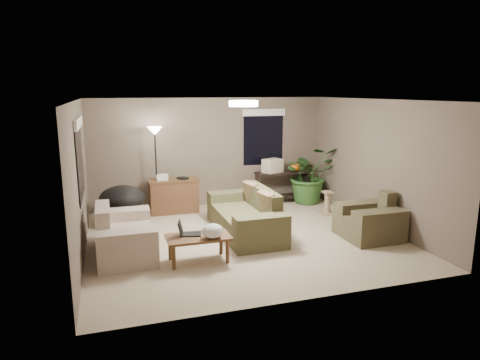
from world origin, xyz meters
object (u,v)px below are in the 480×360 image
object	(u,v)px
armchair	(370,222)
desk	(174,196)
papasan_chair	(122,202)
coffee_table	(198,240)
houseplant	(309,181)
main_sofa	(247,218)
console_table	(282,184)
loveseat	(124,237)
floor_lamp	(155,141)
cat_scratching_post	(327,204)

from	to	relation	value
armchair	desk	xyz separation A→B (m)	(-3.17, 2.74, 0.08)
armchair	papasan_chair	world-z (taller)	armchair
coffee_table	houseplant	xyz separation A→B (m)	(3.30, 2.80, 0.18)
desk	papasan_chair	bearing A→B (deg)	-152.67
main_sofa	console_table	distance (m)	2.45
armchair	coffee_table	xyz separation A→B (m)	(-3.23, -0.17, 0.06)
loveseat	floor_lamp	bearing A→B (deg)	70.07
coffee_table	desk	xyz separation A→B (m)	(0.06, 2.91, 0.02)
coffee_table	cat_scratching_post	bearing A→B (deg)	28.83
console_table	coffee_table	bearing A→B (deg)	-131.72
armchair	loveseat	bearing A→B (deg)	173.53
desk	armchair	bearing A→B (deg)	-40.81
desk	main_sofa	bearing A→B (deg)	-58.47
loveseat	coffee_table	bearing A→B (deg)	-30.70
coffee_table	papasan_chair	world-z (taller)	papasan_chair
desk	console_table	bearing A→B (deg)	2.32
loveseat	desk	world-z (taller)	loveseat
armchair	houseplant	xyz separation A→B (m)	(0.07, 2.63, 0.24)
armchair	desk	distance (m)	4.19
console_table	houseplant	world-z (taller)	houseplant
floor_lamp	cat_scratching_post	world-z (taller)	floor_lamp
papasan_chair	cat_scratching_post	distance (m)	4.35
papasan_chair	floor_lamp	world-z (taller)	floor_lamp
cat_scratching_post	floor_lamp	bearing A→B (deg)	162.75
main_sofa	desk	xyz separation A→B (m)	(-1.11, 1.80, 0.08)
cat_scratching_post	console_table	bearing A→B (deg)	114.90
loveseat	floor_lamp	distance (m)	2.71
main_sofa	papasan_chair	xyz separation A→B (m)	(-2.23, 1.23, 0.17)
console_table	papasan_chair	size ratio (longest dim) A/B	1.20
loveseat	cat_scratching_post	xyz separation A→B (m)	(4.37, 1.13, -0.08)
coffee_table	desk	size ratio (longest dim) A/B	0.91
loveseat	papasan_chair	distance (m)	1.68
floor_lamp	armchair	bearing A→B (deg)	-37.66
papasan_chair	floor_lamp	distance (m)	1.48
armchair	floor_lamp	distance (m)	4.65
loveseat	houseplant	bearing A→B (deg)	25.90
armchair	houseplant	bearing A→B (deg)	88.54
loveseat	armchair	world-z (taller)	same
loveseat	floor_lamp	world-z (taller)	floor_lamp
floor_lamp	houseplant	bearing A→B (deg)	-1.48
houseplant	armchair	bearing A→B (deg)	-91.46
armchair	coffee_table	bearing A→B (deg)	-177.05
armchair	desk	size ratio (longest dim) A/B	0.91
cat_scratching_post	houseplant	bearing A→B (deg)	87.33
console_table	main_sofa	bearing A→B (deg)	-128.48
coffee_table	cat_scratching_post	world-z (taller)	cat_scratching_post
coffee_table	console_table	bearing A→B (deg)	48.28
desk	houseplant	bearing A→B (deg)	-1.87
main_sofa	papasan_chair	distance (m)	2.55
floor_lamp	houseplant	size ratio (longest dim) A/B	1.40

